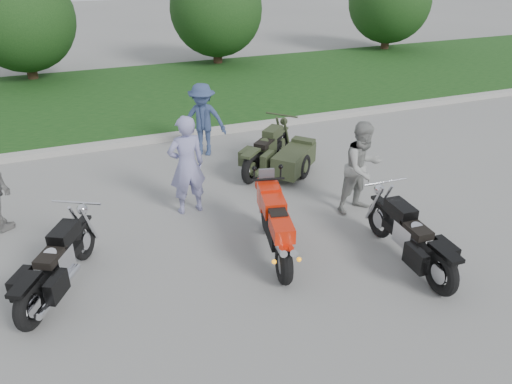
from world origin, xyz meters
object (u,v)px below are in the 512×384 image
object	(u,v)px
sportbike_red	(275,225)
cruiser_sidecar	(282,157)
person_stripe	(187,165)
cruiser_left	(56,267)
person_grey	(362,168)
cruiser_right	(413,240)
person_denim	(203,120)

from	to	relation	value
sportbike_red	cruiser_sidecar	xyz separation A→B (m)	(1.40, 2.90, -0.18)
cruiser_sidecar	person_stripe	bearing A→B (deg)	-111.60
cruiser_left	person_grey	size ratio (longest dim) A/B	1.17
cruiser_right	person_grey	xyz separation A→B (m)	(0.21, 1.88, 0.42)
person_denim	cruiser_left	bearing A→B (deg)	-99.55
cruiser_right	person_stripe	distance (m)	4.16
cruiser_left	person_stripe	bearing A→B (deg)	64.46
person_stripe	cruiser_left	bearing A→B (deg)	31.54
cruiser_right	person_stripe	xyz separation A→B (m)	(-2.83, 3.01, 0.49)
sportbike_red	cruiser_right	world-z (taller)	sportbike_red
person_grey	person_stripe	bearing A→B (deg)	149.14
person_grey	cruiser_left	bearing A→B (deg)	175.76
cruiser_left	cruiser_right	world-z (taller)	cruiser_right
person_stripe	person_grey	distance (m)	3.25
cruiser_right	cruiser_left	bearing A→B (deg)	168.39
sportbike_red	person_grey	size ratio (longest dim) A/B	1.19
person_denim	person_stripe	bearing A→B (deg)	-82.85
person_stripe	person_denim	world-z (taller)	person_stripe
person_stripe	person_denim	size ratio (longest dim) A/B	1.10
cruiser_right	person_stripe	bearing A→B (deg)	135.45
person_stripe	cruiser_sidecar	bearing A→B (deg)	-162.96
cruiser_sidecar	cruiser_left	bearing A→B (deg)	-103.73
person_denim	cruiser_sidecar	bearing A→B (deg)	-24.52
cruiser_left	cruiser_sidecar	distance (m)	5.41
sportbike_red	person_denim	bearing A→B (deg)	100.84
cruiser_right	cruiser_sidecar	xyz separation A→B (m)	(-0.50, 3.91, -0.05)
cruiser_left	cruiser_right	bearing A→B (deg)	15.00
person_grey	cruiser_sidecar	bearing A→B (deg)	98.99
cruiser_right	person_denim	bearing A→B (deg)	109.79
sportbike_red	person_stripe	distance (m)	2.23
cruiser_right	person_denim	distance (m)	5.93
cruiser_left	person_denim	xyz separation A→B (m)	(3.45, 4.35, 0.42)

